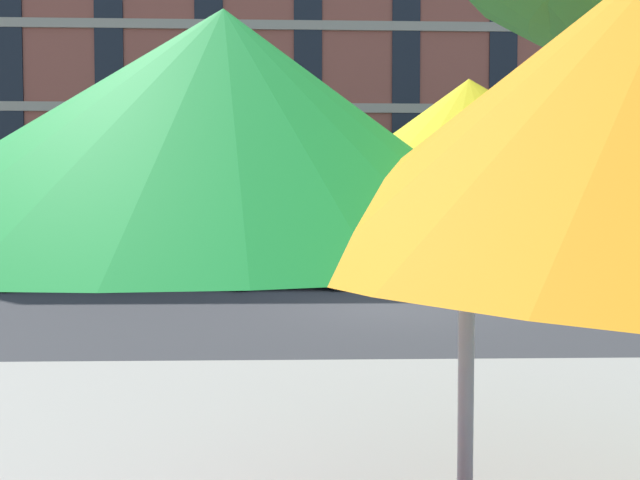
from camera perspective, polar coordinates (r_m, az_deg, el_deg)
name	(u,v)px	position (r m, az deg, el deg)	size (l,w,h in m)	color
ground_plane	(397,309)	(11.22, 8.70, -7.72)	(120.00, 120.00, 0.00)	#38383A
sidewalk_far	(363,274)	(17.89, 4.86, -3.90)	(56.00, 3.60, 0.12)	#9E998E
apartment_building	(346,72)	(27.07, 2.93, 18.51)	(38.59, 12.08, 19.20)	#934C3D
pickup_gray	(68,253)	(16.16, -26.68, -1.28)	(5.10, 2.12, 2.20)	slate
sedan_white	(288,255)	(14.63, -3.61, -1.70)	(4.40, 1.98, 1.78)	silver
pickup_green	(484,252)	(15.50, 18.12, -1.30)	(5.10, 2.12, 2.20)	#195933
street_tree_left	(106,189)	(18.96, -23.12, 5.38)	(3.73, 3.90, 4.92)	brown
street_tree_middle	(418,163)	(18.59, 11.09, 8.56)	(2.90, 3.01, 5.40)	brown
street_tree_right	(628,197)	(21.54, 31.56, 4.16)	(2.78, 2.62, 4.26)	brown
patio_umbrella	(468,168)	(1.99, 16.46, 7.83)	(3.56, 3.56, 2.42)	silver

